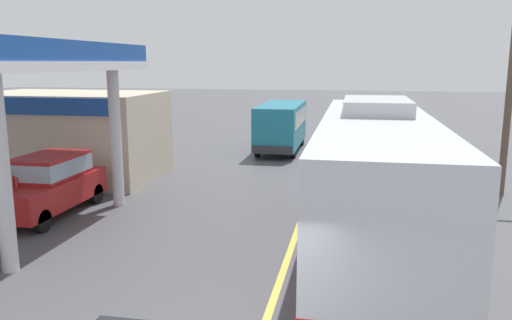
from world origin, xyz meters
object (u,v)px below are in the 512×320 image
Objects in this scene: minibus_opposing_lane at (281,123)px; coach_bus_main at (375,185)px; car_at_pump at (49,182)px; pedestrian_near_pump at (10,193)px.

coach_bus_main is at bearing -73.29° from minibus_opposing_lane.
car_at_pump is 2.53× the size of pedestrian_near_pump.
minibus_opposing_lane is 14.89m from pedestrian_near_pump.
coach_bus_main is 10.12m from pedestrian_near_pump.
minibus_opposing_lane is at bearing 67.08° from car_at_pump.
minibus_opposing_lane is at bearing 106.71° from coach_bus_main.
coach_bus_main reaches higher than minibus_opposing_lane.
minibus_opposing_lane is 3.69× the size of pedestrian_near_pump.
car_at_pump is 13.69m from minibus_opposing_lane.
coach_bus_main is 9.70m from car_at_pump.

